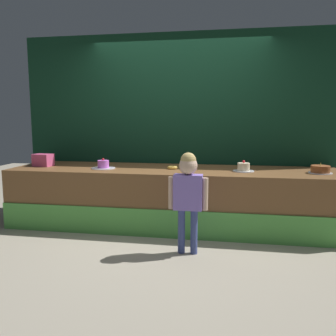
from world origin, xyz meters
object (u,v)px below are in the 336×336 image
Objects in this scene: pink_box at (43,160)px; cake_right at (320,170)px; child_figure at (188,189)px; cake_left at (103,165)px; cake_center at (244,168)px; donut at (173,168)px.

pink_box is 0.89× the size of cake_right.
cake_right is at bearing 30.13° from child_figure.
child_figure is at bearing -33.46° from cake_left.
cake_left is at bearing -178.00° from cake_center.
child_figure reaches higher than pink_box.
cake_left is at bearing -172.72° from donut.
donut is 0.42× the size of cake_left.
cake_left is at bearing -178.60° from cake_right.
cake_right is (3.60, -0.02, -0.04)m from pink_box.
cake_center is at bearing 55.59° from child_figure.
pink_box is 1.86× the size of donut.
cake_center reaches higher than donut.
child_figure reaches higher than donut.
donut is 0.90m from cake_center.
cake_left is at bearing -5.67° from pink_box.
pink_box is 2.70m from cake_center.
pink_box reaches higher than cake_center.
pink_box is 3.60m from cake_right.
pink_box is at bearing 179.62° from cake_right.
pink_box is at bearing 157.15° from child_figure.
child_figure is 4.09× the size of cake_center.
child_figure is 3.44× the size of cake_left.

